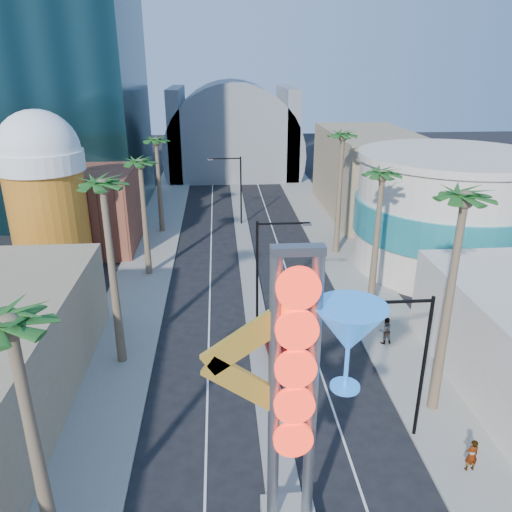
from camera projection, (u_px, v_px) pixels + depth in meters
The scene contains 22 objects.
sidewalk_west at pixel (151, 254), 49.65m from camera, with size 5.00×100.00×0.15m, color gray.
sidewalk_east at pixel (338, 249), 50.98m from camera, with size 5.00×100.00×0.15m, color gray.
median at pixel (244, 241), 53.10m from camera, with size 1.60×84.00×0.15m, color gray.
brick_filler_west at pixel (86, 209), 50.53m from camera, with size 10.00×10.00×8.00m, color brown.
filler_east at pixel (368, 173), 61.67m from camera, with size 10.00×20.00×10.00m, color #987C62.
beer_mug at pixel (45, 192), 41.63m from camera, with size 7.00×7.00×14.50m.
turquoise_building at pixel (447, 212), 45.03m from camera, with size 16.60×16.60×10.60m.
canopy at pixel (233, 148), 83.06m from camera, with size 22.00×16.00×22.00m.
neon_sign at pixel (316, 381), 18.00m from camera, with size 6.53×2.60×12.55m.
streetlight_0 at pixel (265, 264), 34.68m from camera, with size 3.79×0.25×8.00m.
streetlight_1 at pixel (236, 184), 56.85m from camera, with size 3.79×0.25×8.00m.
streetlight_2 at pixel (415, 356), 24.00m from camera, with size 3.45×0.25×8.00m.
palm_0 at pixel (13, 344), 15.46m from camera, with size 2.40×2.40×11.70m.
palm_1 at pixel (104, 198), 28.11m from camera, with size 2.40×2.40×12.70m.
palm_2 at pixel (141, 171), 41.59m from camera, with size 2.40×2.40×11.20m.
palm_3 at pixel (156, 147), 52.71m from camera, with size 2.40×2.40×11.20m.
palm_5 at pixel (462, 215), 23.64m from camera, with size 2.40×2.40×13.20m.
palm_6 at pixel (382, 184), 35.26m from camera, with size 2.40×2.40×11.70m.
palm_7 at pixel (342, 144), 46.06m from camera, with size 2.40×2.40×12.70m.
red_pickup at pixel (283, 342), 32.97m from camera, with size 2.37×5.14×1.43m, color maroon.
pedestrian_a at pixel (472, 455), 23.16m from camera, with size 0.63×0.41×1.72m, color gray.
pedestrian_b at pixel (385, 331), 33.61m from camera, with size 0.93×0.72×1.90m, color gray.
Camera 1 is at (-2.49, -11.90, 18.15)m, focal length 35.00 mm.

